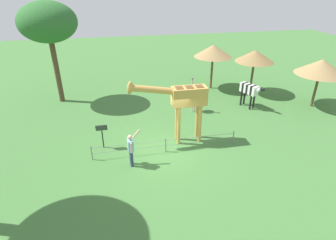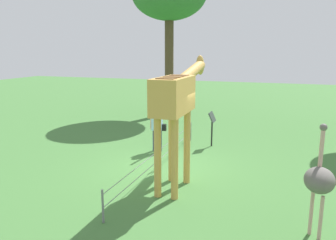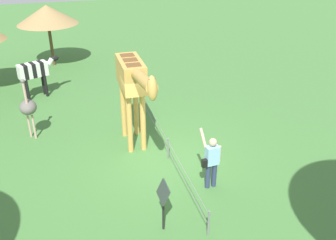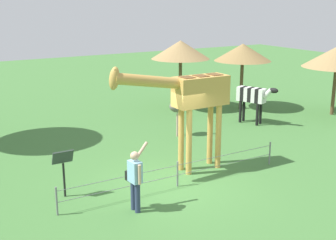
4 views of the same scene
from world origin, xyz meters
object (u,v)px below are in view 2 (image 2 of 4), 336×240
(ostrich, at_px, (319,180))
(info_sign, at_px, (212,122))
(giraffe, at_px, (177,100))
(visitor, at_px, (157,127))

(ostrich, relative_size, info_sign, 1.70)
(giraffe, height_order, info_sign, giraffe)
(info_sign, bearing_deg, ostrich, -150.05)
(visitor, bearing_deg, info_sign, -53.61)
(giraffe, bearing_deg, ostrich, -115.53)
(giraffe, distance_m, info_sign, 4.23)
(giraffe, height_order, ostrich, giraffe)
(visitor, xyz_separation_m, info_sign, (1.27, -1.73, 0.05))
(giraffe, xyz_separation_m, info_sign, (3.99, -0.13, -1.39))
(giraffe, xyz_separation_m, visitor, (2.72, 1.60, -1.44))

